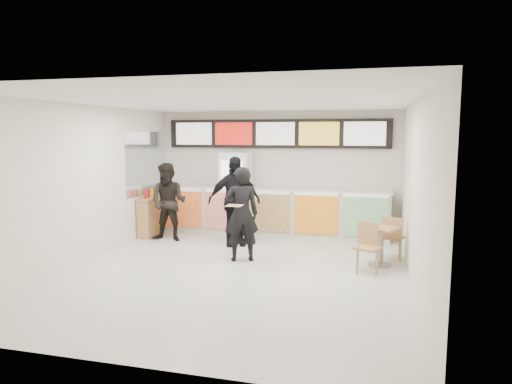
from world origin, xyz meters
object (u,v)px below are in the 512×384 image
(drinks_fridge, at_px, (236,193))
(condiment_ledge, at_px, (150,216))
(service_counter, at_px, (273,211))
(customer_main, at_px, (241,214))
(customer_mid, at_px, (234,201))
(cafe_table, at_px, (380,239))
(customer_left, at_px, (169,202))

(drinks_fridge, xyz_separation_m, condiment_ledge, (-1.89, -0.88, -0.52))
(service_counter, bearing_deg, customer_main, -92.32)
(customer_mid, bearing_deg, service_counter, 37.98)
(condiment_ledge, bearing_deg, customer_main, -29.14)
(customer_main, relative_size, cafe_table, 1.20)
(drinks_fridge, height_order, customer_main, drinks_fridge)
(customer_main, height_order, cafe_table, customer_main)
(customer_mid, xyz_separation_m, cafe_table, (3.10, -0.84, -0.47))
(condiment_ledge, bearing_deg, drinks_fridge, 25.07)
(customer_main, distance_m, customer_mid, 1.26)
(drinks_fridge, bearing_deg, service_counter, -0.99)
(drinks_fridge, xyz_separation_m, cafe_table, (3.43, -2.09, -0.49))
(drinks_fridge, height_order, condiment_ledge, drinks_fridge)
(service_counter, xyz_separation_m, customer_left, (-2.17, -1.20, 0.32))
(customer_left, relative_size, condiment_ledge, 1.60)
(drinks_fridge, bearing_deg, customer_mid, -74.79)
(customer_mid, bearing_deg, drinks_fridge, 79.10)
(customer_main, height_order, condiment_ledge, customer_main)
(service_counter, relative_size, customer_mid, 2.83)
(service_counter, distance_m, cafe_table, 3.25)
(customer_main, xyz_separation_m, condiment_ledge, (-2.72, 1.52, -0.44))
(cafe_table, height_order, condiment_ledge, condiment_ledge)
(customer_main, bearing_deg, condiment_ledge, -52.42)
(condiment_ledge, bearing_deg, service_counter, 17.06)
(drinks_fridge, relative_size, customer_main, 1.09)
(service_counter, height_order, cafe_table, service_counter)
(customer_main, xyz_separation_m, customer_mid, (-0.50, 1.16, 0.07))
(customer_left, relative_size, cafe_table, 1.17)
(service_counter, distance_m, drinks_fridge, 1.03)
(customer_mid, distance_m, condiment_ledge, 2.31)
(customer_left, height_order, condiment_ledge, customer_left)
(customer_mid, bearing_deg, customer_left, 152.98)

